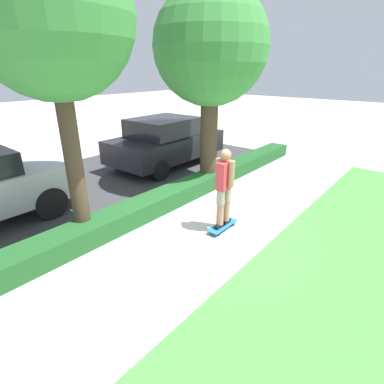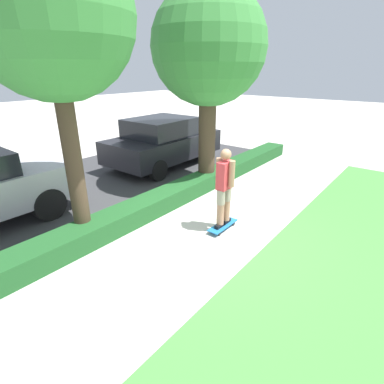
{
  "view_description": "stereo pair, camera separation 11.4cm",
  "coord_description": "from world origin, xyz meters",
  "px_view_note": "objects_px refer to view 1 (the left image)",
  "views": [
    {
      "loc": [
        -4.13,
        -2.94,
        2.99
      ],
      "look_at": [
        0.13,
        0.6,
        0.7
      ],
      "focal_mm": 28.0,
      "sensor_mm": 36.0,
      "label": 1
    },
    {
      "loc": [
        -4.2,
        -2.86,
        2.99
      ],
      "look_at": [
        0.13,
        0.6,
        0.7
      ],
      "focal_mm": 28.0,
      "sensor_mm": 36.0,
      "label": 2
    }
  ],
  "objects_px": {
    "skater_person": "(224,187)",
    "tree_near": "(51,18)",
    "skateboard": "(223,226)",
    "parked_car_middle": "(166,142)",
    "tree_mid": "(211,49)"
  },
  "relations": [
    {
      "from": "tree_mid",
      "to": "parked_car_middle",
      "type": "distance_m",
      "value": 3.45
    },
    {
      "from": "parked_car_middle",
      "to": "tree_near",
      "type": "bearing_deg",
      "value": -155.15
    },
    {
      "from": "tree_near",
      "to": "skateboard",
      "type": "bearing_deg",
      "value": -43.29
    },
    {
      "from": "tree_mid",
      "to": "parked_car_middle",
      "type": "height_order",
      "value": "tree_mid"
    },
    {
      "from": "skater_person",
      "to": "tree_mid",
      "type": "xyz_separation_m",
      "value": [
        1.83,
        1.75,
        2.51
      ]
    },
    {
      "from": "skateboard",
      "to": "parked_car_middle",
      "type": "height_order",
      "value": "parked_car_middle"
    },
    {
      "from": "skateboard",
      "to": "tree_mid",
      "type": "xyz_separation_m",
      "value": [
        1.83,
        1.75,
        3.35
      ]
    },
    {
      "from": "skater_person",
      "to": "tree_near",
      "type": "height_order",
      "value": "tree_near"
    },
    {
      "from": "skater_person",
      "to": "tree_mid",
      "type": "bearing_deg",
      "value": 43.7
    },
    {
      "from": "skater_person",
      "to": "tree_near",
      "type": "relative_size",
      "value": 0.31
    },
    {
      "from": "skateboard",
      "to": "skater_person",
      "type": "bearing_deg",
      "value": -90.0
    },
    {
      "from": "skateboard",
      "to": "tree_near",
      "type": "relative_size",
      "value": 0.15
    },
    {
      "from": "tree_near",
      "to": "parked_car_middle",
      "type": "distance_m",
      "value": 5.6
    },
    {
      "from": "parked_car_middle",
      "to": "skateboard",
      "type": "bearing_deg",
      "value": -122.11
    },
    {
      "from": "parked_car_middle",
      "to": "skater_person",
      "type": "bearing_deg",
      "value": -122.11
    }
  ]
}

